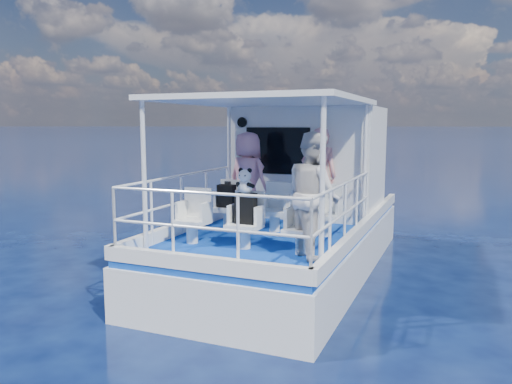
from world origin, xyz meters
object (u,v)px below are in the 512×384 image
(passenger_port_fwd, at_px, (248,179))
(passenger_stbd_aft, at_px, (313,194))
(panda, at_px, (245,181))
(backpack_center, at_px, (246,209))

(passenger_port_fwd, xyz_separation_m, passenger_stbd_aft, (1.72, -1.66, 0.02))
(passenger_port_fwd, distance_m, passenger_stbd_aft, 2.39)
(passenger_port_fwd, height_order, panda, passenger_port_fwd)
(passenger_stbd_aft, distance_m, panda, 1.07)
(backpack_center, distance_m, panda, 0.42)
(passenger_port_fwd, relative_size, backpack_center, 3.79)
(passenger_stbd_aft, xyz_separation_m, backpack_center, (-1.05, 0.05, -0.27))
(backpack_center, height_order, panda, panda)
(panda, bearing_deg, passenger_port_fwd, 112.24)
(passenger_stbd_aft, relative_size, panda, 4.69)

